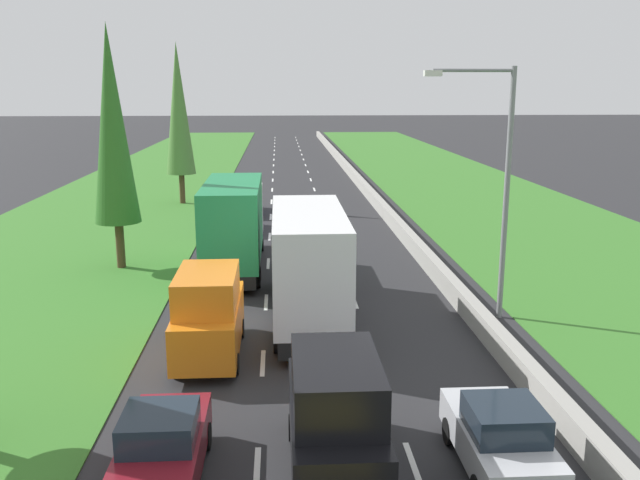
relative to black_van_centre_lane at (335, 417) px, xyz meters
The scene contains 16 objects.
ground_plane 45.30m from the black_van_centre_lane, 89.94° to the left, with size 300.00×300.00×0.00m, color #28282B.
grass_verge_left 47.02m from the black_van_centre_lane, 105.55° to the left, with size 14.00×140.00×0.04m, color #387528.
grass_verge_right 47.54m from the black_van_centre_lane, 72.36° to the left, with size 14.00×140.00×0.04m, color #387528.
median_barrier 45.66m from the black_van_centre_lane, 82.77° to the left, with size 0.44×120.00×0.85m, color #9E9B93.
lane_markings 45.30m from the black_van_centre_lane, 89.94° to the left, with size 3.64×116.00×0.01m.
black_van_centre_lane is the anchor object (origin of this frame).
maroon_hatchback_left_lane 3.72m from the black_van_centre_lane, behind, with size 1.74×3.90×1.72m.
orange_van_left_lane 7.70m from the black_van_centre_lane, 115.93° to the left, with size 1.96×4.90×2.82m.
green_box_truck_left_lane 17.68m from the black_van_centre_lane, 100.44° to the left, with size 2.46×9.40×4.18m.
silver_hatchback_right_lane 3.64m from the black_van_centre_lane, ahead, with size 1.74×3.90×1.72m.
white_box_truck_centre_lane 10.17m from the black_van_centre_lane, 90.81° to the left, with size 2.46×9.40×4.18m.
blue_hatchback_left_lane_fifth 26.33m from the black_van_centre_lane, 97.98° to the left, with size 1.74×3.90×1.72m.
blue_sedan_left_lane 31.90m from the black_van_centre_lane, 96.08° to the left, with size 1.82×4.50×1.64m.
poplar_tree_second 20.54m from the black_van_centre_lane, 115.56° to the left, with size 2.08×2.08×11.12m.
poplar_tree_third 37.23m from the black_van_centre_lane, 102.82° to the left, with size 2.09×2.09×11.44m.
street_light_mast 12.57m from the black_van_centre_lane, 56.69° to the left, with size 3.20×0.28×9.00m.
Camera 1 is at (-1.18, 1.61, 8.27)m, focal length 37.72 mm.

